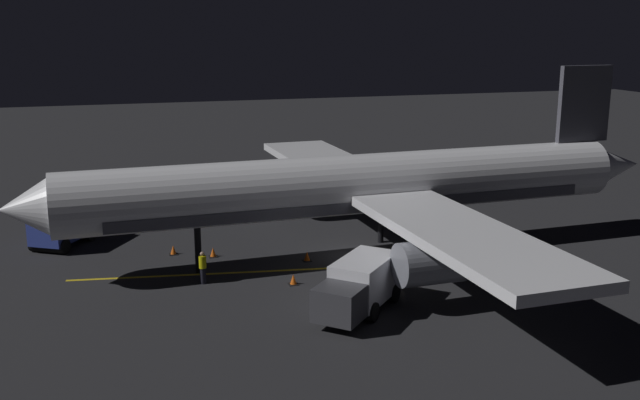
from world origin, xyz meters
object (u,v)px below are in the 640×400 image
(catering_truck, at_px, (359,287))
(traffic_cone_near_right, at_px, (213,253))
(baggage_truck, at_px, (68,224))
(airliner, at_px, (364,187))
(traffic_cone_under_wing, at_px, (293,280))
(ground_crew_worker, at_px, (203,267))
(traffic_cone_far, at_px, (173,250))
(traffic_cone_near_left, at_px, (307,257))

(catering_truck, relative_size, traffic_cone_near_right, 9.91)
(baggage_truck, xyz_separation_m, catering_truck, (-15.71, -13.26, 0.04))
(airliner, bearing_deg, traffic_cone_under_wing, 124.74)
(traffic_cone_under_wing, bearing_deg, ground_crew_worker, 71.12)
(airliner, xyz_separation_m, ground_crew_worker, (-2.07, 9.63, -3.18))
(traffic_cone_under_wing, distance_m, traffic_cone_far, 8.82)
(airliner, distance_m, traffic_cone_under_wing, 7.37)
(catering_truck, bearing_deg, traffic_cone_under_wing, 23.61)
(airliner, height_order, ground_crew_worker, airliner)
(airliner, relative_size, ground_crew_worker, 22.21)
(ground_crew_worker, xyz_separation_m, traffic_cone_near_left, (2.01, -6.21, -0.64))
(traffic_cone_near_left, height_order, traffic_cone_under_wing, same)
(airliner, bearing_deg, traffic_cone_near_left, 90.93)
(traffic_cone_under_wing, xyz_separation_m, traffic_cone_far, (6.98, 5.40, 0.00))
(airliner, height_order, traffic_cone_near_left, airliner)
(catering_truck, bearing_deg, ground_crew_worker, 46.80)
(ground_crew_worker, relative_size, traffic_cone_far, 3.16)
(baggage_truck, height_order, traffic_cone_far, baggage_truck)
(ground_crew_worker, xyz_separation_m, traffic_cone_near_right, (4.33, -1.21, -0.64))
(catering_truck, height_order, traffic_cone_under_wing, catering_truck)
(airliner, distance_m, traffic_cone_near_right, 9.51)
(catering_truck, height_order, ground_crew_worker, catering_truck)
(catering_truck, bearing_deg, traffic_cone_near_left, 1.48)
(baggage_truck, height_order, traffic_cone_under_wing, baggage_truck)
(traffic_cone_under_wing, bearing_deg, traffic_cone_near_right, 28.98)
(catering_truck, bearing_deg, traffic_cone_near_right, 26.70)
(traffic_cone_near_right, bearing_deg, ground_crew_worker, 164.39)
(catering_truck, xyz_separation_m, traffic_cone_under_wing, (4.51, 1.97, -1.00))
(baggage_truck, bearing_deg, catering_truck, -139.84)
(traffic_cone_under_wing, bearing_deg, traffic_cone_near_left, -26.48)
(traffic_cone_near_left, xyz_separation_m, traffic_cone_under_wing, (-3.54, 1.76, 0.00))
(ground_crew_worker, relative_size, traffic_cone_near_right, 3.16)
(ground_crew_worker, bearing_deg, airliner, -77.87)
(catering_truck, relative_size, traffic_cone_far, 9.91)
(catering_truck, relative_size, ground_crew_worker, 3.13)
(airliner, height_order, traffic_cone_near_right, airliner)
(traffic_cone_near_right, height_order, traffic_cone_far, same)
(airliner, distance_m, ground_crew_worker, 10.35)
(catering_truck, height_order, traffic_cone_near_right, catering_truck)
(traffic_cone_near_right, relative_size, traffic_cone_far, 1.00)
(traffic_cone_near_left, distance_m, traffic_cone_near_right, 5.51)
(airliner, relative_size, traffic_cone_far, 70.26)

